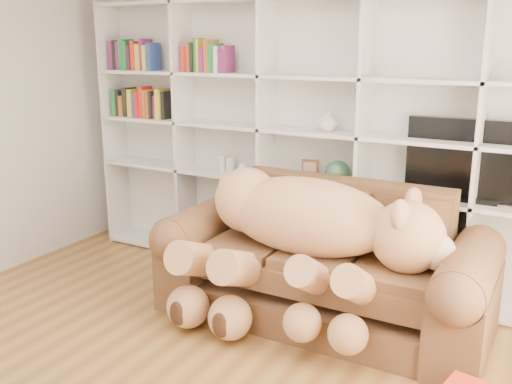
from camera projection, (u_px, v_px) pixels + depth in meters
The scene contains 12 objects.
wall_back at pixel (322, 123), 4.92m from camera, with size 5.00×0.02×2.70m, color silver.
bookshelf at pixel (290, 128), 4.93m from camera, with size 4.43×0.35×2.40m.
sofa at pixel (324, 270), 4.25m from camera, with size 2.39×1.03×1.00m.
teddy_bear at pixel (301, 234), 4.04m from camera, with size 1.89×1.01×1.09m.
throw_pillow at pixel (274, 209), 4.54m from camera, with size 0.46×0.15×0.46m, color maroon.
tv at pixel (478, 162), 4.22m from camera, with size 1.04×0.18×0.62m.
picture_frame at pixel (310, 170), 4.86m from camera, with size 0.15×0.03×0.18m, color brown.
green_vase at pixel (338, 173), 4.74m from camera, with size 0.21×0.21×0.21m, color #316042.
figurine_tall at pixel (222, 163), 5.28m from camera, with size 0.07×0.07×0.14m, color beige.
figurine_short at pixel (230, 165), 5.25m from camera, with size 0.08×0.08×0.14m, color beige.
snow_globe at pixel (243, 168), 5.19m from camera, with size 0.09×0.09×0.09m, color white.
shelf_vase at pixel (328, 121), 4.68m from camera, with size 0.17×0.17×0.17m, color beige.
Camera 1 is at (1.89, -2.07, 2.03)m, focal length 40.00 mm.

